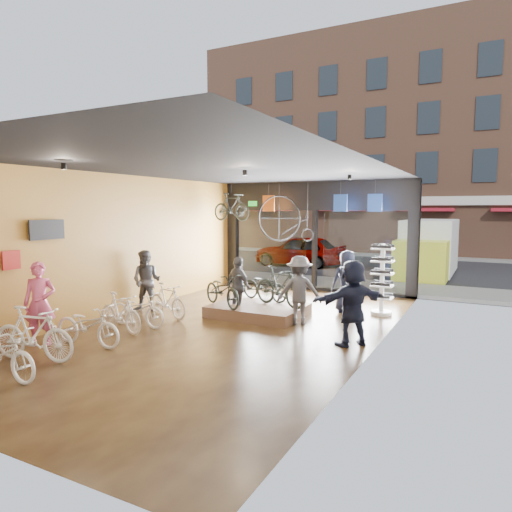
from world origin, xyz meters
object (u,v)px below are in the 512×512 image
Objects in this scene: display_bike_mid at (280,287)px; customer_2 at (238,286)px; penny_farthing at (288,220)px; customer_3 at (299,290)px; customer_4 at (347,281)px; floor_bike_1 at (33,334)px; floor_bike_3 at (120,313)px; floor_bike_0 at (1,353)px; customer_0 at (40,304)px; box_truck at (427,249)px; display_bike_right at (265,286)px; display_platform at (258,310)px; sunglasses_rack at (382,279)px; display_bike_left at (222,290)px; hung_bike at (231,207)px; floor_bike_5 at (167,300)px; customer_5 at (352,303)px; floor_bike_4 at (137,310)px; customer_1 at (147,281)px; floor_bike_2 at (88,325)px; street_car at (300,251)px.

customer_2 is at bearing 124.48° from display_bike_mid.
penny_farthing is at bearing -65.12° from customer_2.
customer_4 reaches higher than customer_3.
floor_bike_1 is 1.14× the size of floor_bike_3.
penny_farthing reaches higher than floor_bike_0.
box_truck is at bearing 30.71° from customer_0.
display_platform is at bearing -155.45° from display_bike_right.
sunglasses_rack is (4.68, 7.72, 0.52)m from floor_bike_0.
display_bike_left is 1.06× the size of hung_bike.
display_bike_mid reaches higher than floor_bike_5.
customer_5 is at bearing -65.48° from floor_bike_1.
display_bike_right is at bearing -157.12° from sunglasses_rack.
floor_bike_0 is at bearing 101.70° from customer_2.
floor_bike_1 is at bearing -167.23° from display_bike_left.
floor_bike_5 is 0.91× the size of display_bike_left.
penny_farthing reaches higher than floor_bike_3.
penny_farthing reaches higher than box_truck.
sunglasses_rack is at bearing -149.43° from customer_3.
floor_bike_0 is 3.72m from floor_bike_4.
box_truck is 15.55m from floor_bike_1.
customer_4 is (4.10, 4.45, 0.40)m from floor_bike_3.
customer_1 reaches higher than display_bike_mid.
display_bike_right is 1.00× the size of customer_2.
hung_bike reaches higher than box_truck.
floor_bike_3 is at bearing 83.05° from customer_2.
floor_bike_2 is 4.11m from customer_2.
customer_2 reaches higher than floor_bike_2.
hung_bike is at bearing 62.54° from display_bike_right.
display_bike_left is (2.26, -11.05, -0.03)m from street_car.
street_car is 6.20m from box_truck.
customer_3 is 5.17m from hung_bike.
customer_2 is at bearing -19.83° from floor_bike_3.
display_bike_right is at bearing -14.97° from floor_bike_0.
hung_bike is at bearing 172.74° from sunglasses_rack.
customer_4 is at bearing -98.04° from box_truck.
customer_2 is 0.83× the size of penny_farthing.
floor_bike_5 is 0.84× the size of customer_5.
box_truck is at bearing 42.13° from customer_1.
floor_bike_4 is at bearing -37.83° from customer_5.
box_truck is 15.12m from customer_0.
customer_2 is 1.01× the size of hung_bike.
floor_bike_3 is 0.80× the size of penny_farthing.
customer_5 reaches higher than display_bike_mid.
display_bike_right reaches higher than display_platform.
penny_farthing reaches higher than display_bike_left.
floor_bike_3 is at bearing -165.34° from hung_bike.
floor_bike_4 is at bearing 77.04° from customer_2.
customer_1 is at bearing 86.66° from floor_bike_5.
penny_farthing is at bearing 38.96° from display_bike_mid.
floor_bike_0 is at bearing -107.46° from box_truck.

